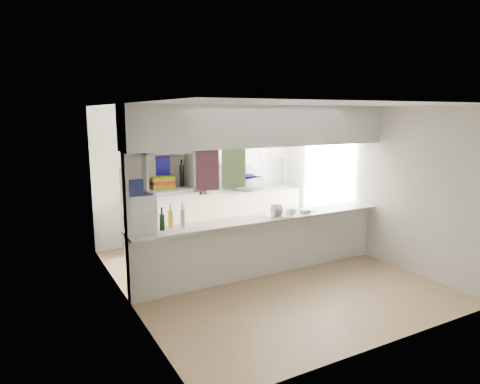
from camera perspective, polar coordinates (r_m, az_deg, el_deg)
floor at (r=6.83m, az=3.10°, el=-10.87°), size 4.80×4.80×0.00m
ceiling at (r=6.36m, az=3.34°, el=11.49°), size 4.80×4.80×0.00m
wall_back at (r=8.58m, az=-5.30°, el=2.49°), size 4.20×0.00×4.20m
wall_left at (r=5.67m, az=-15.12°, el=-1.96°), size 0.00×4.80×4.80m
wall_right at (r=7.78m, az=16.47°, el=1.28°), size 0.00×4.80×4.80m
servery_partition at (r=6.33m, az=1.91°, el=2.97°), size 4.20×0.50×2.60m
cubby_shelf at (r=5.68m, az=-9.95°, el=2.49°), size 0.65×0.35×0.50m
kitchen_run at (r=8.48m, az=-3.54°, el=-0.83°), size 3.60×0.63×2.24m
microwave at (r=8.81m, az=1.21°, el=1.13°), size 0.57×0.46×0.27m
bowl at (r=8.74m, az=1.06°, el=2.15°), size 0.24×0.24×0.06m
dish_rack at (r=6.61m, az=5.16°, el=-2.55°), size 0.41×0.34×0.20m
cup at (r=6.61m, az=4.98°, el=-2.69°), size 0.13×0.13×0.10m
wine_bottles at (r=5.96m, az=-9.02°, el=-3.61°), size 0.37×0.15×0.35m
plastic_tubs at (r=6.84m, az=7.62°, el=-2.56°), size 0.49×0.22×0.07m
utensil_jar at (r=8.36m, az=-5.13°, el=0.09°), size 0.09×0.09×0.13m
knife_block at (r=8.44m, az=-4.43°, el=0.48°), size 0.13×0.12×0.21m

